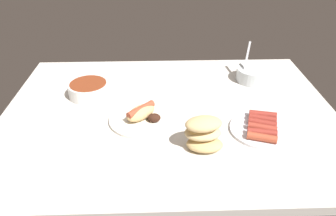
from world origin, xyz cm
name	(u,v)px	position (x,y,z in cm)	size (l,w,h in cm)	color
ground_plane	(170,115)	(0.00, 0.00, -1.50)	(120.00, 90.00, 3.00)	silver
bread_stack	(204,134)	(-9.36, 20.88, 5.40)	(12.54, 9.32, 10.80)	tan
bowl_coleslaw	(253,74)	(-36.12, -23.49, 3.07)	(14.13, 14.13, 15.04)	silver
bowl_chili	(89,89)	(30.91, -12.75, 2.95)	(15.57, 15.57, 5.40)	white
plate_hotdog_assembled	(142,116)	(9.81, 5.30, 1.78)	(22.24, 22.24, 5.61)	white
plate_sausages	(262,128)	(-29.88, 12.77, 1.23)	(20.88, 20.88, 3.43)	white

